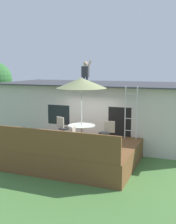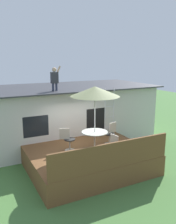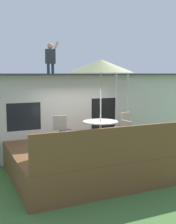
{
  "view_description": "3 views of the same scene",
  "coord_description": "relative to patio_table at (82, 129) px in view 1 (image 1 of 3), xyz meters",
  "views": [
    {
      "loc": [
        4.24,
        -9.83,
        3.75
      ],
      "look_at": [
        0.04,
        1.07,
        1.85
      ],
      "focal_mm": 44.9,
      "sensor_mm": 36.0,
      "label": 1
    },
    {
      "loc": [
        -4.11,
        -8.14,
        4.4
      ],
      "look_at": [
        0.65,
        1.17,
        2.03
      ],
      "focal_mm": 38.53,
      "sensor_mm": 36.0,
      "label": 2
    },
    {
      "loc": [
        -3.53,
        -7.74,
        2.95
      ],
      "look_at": [
        0.27,
        0.76,
        1.7
      ],
      "focal_mm": 46.77,
      "sensor_mm": 36.0,
      "label": 3
    }
  ],
  "objects": [
    {
      "name": "patio_chair_near",
      "position": [
        0.15,
        -1.03,
        -0.13
      ],
      "size": [
        0.44,
        0.62,
        0.92
      ],
      "rotation": [
        0.0,
        0.0,
        1.72
      ],
      "color": "#A59E8C",
      "rests_on": "deck"
    },
    {
      "name": "deck_railing",
      "position": [
        -0.26,
        -1.75,
        -0.14
      ],
      "size": [
        4.53,
        0.08,
        0.9
      ],
      "primitive_type": "cube",
      "color": "brown",
      "rests_on": "deck"
    },
    {
      "name": "deck",
      "position": [
        -0.26,
        0.17,
        -0.99
      ],
      "size": [
        4.63,
        3.94,
        0.8
      ],
      "primitive_type": "cube",
      "color": "brown",
      "rests_on": "ground"
    },
    {
      "name": "step_ladder",
      "position": [
        1.58,
        1.45,
        0.51
      ],
      "size": [
        0.52,
        0.04,
        2.2
      ],
      "color": "silver",
      "rests_on": "deck"
    },
    {
      "name": "ground_plane",
      "position": [
        -0.26,
        0.17,
        -1.39
      ],
      "size": [
        40.0,
        40.0,
        0.0
      ],
      "primitive_type": "plane",
      "color": "#477538"
    },
    {
      "name": "patio_chair_left",
      "position": [
        -1.0,
        0.38,
        -0.13
      ],
      "size": [
        0.6,
        0.44,
        0.92
      ],
      "rotation": [
        0.0,
        0.0,
        -0.36
      ],
      "color": "#A59E8C",
      "rests_on": "deck"
    },
    {
      "name": "patio_chair_right",
      "position": [
        0.9,
        0.25,
        -0.13
      ],
      "size": [
        0.61,
        0.44,
        0.92
      ],
      "rotation": [
        0.0,
        0.0,
        -2.87
      ],
      "color": "#A59E8C",
      "rests_on": "deck"
    },
    {
      "name": "patio_umbrella",
      "position": [
        0.0,
        0.0,
        1.76
      ],
      "size": [
        1.9,
        1.9,
        2.54
      ],
      "color": "silver",
      "rests_on": "deck"
    },
    {
      "name": "patio_table",
      "position": [
        0.0,
        0.0,
        0.0
      ],
      "size": [
        1.04,
        1.04,
        0.74
      ],
      "color": "#A59E8C",
      "rests_on": "deck"
    },
    {
      "name": "house",
      "position": [
        -0.26,
        3.77,
        0.09
      ],
      "size": [
        10.5,
        4.5,
        2.93
      ],
      "color": "beige",
      "rests_on": "ground"
    },
    {
      "name": "person_figure",
      "position": [
        -0.77,
        2.37,
        2.16
      ],
      "size": [
        0.47,
        0.2,
        1.11
      ],
      "color": "#33384C",
      "rests_on": "house"
    }
  ]
}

